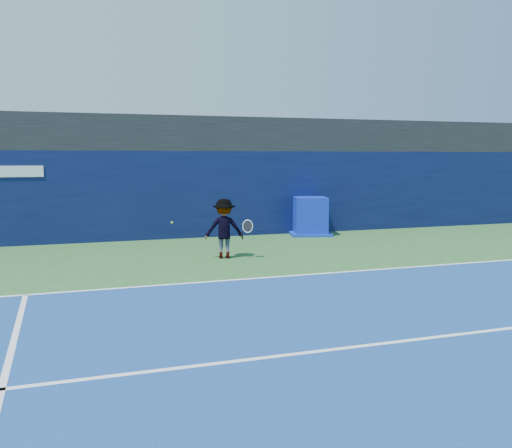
{
  "coord_description": "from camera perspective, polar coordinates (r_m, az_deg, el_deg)",
  "views": [
    {
      "loc": [
        -4.21,
        -9.23,
        2.8
      ],
      "look_at": [
        0.7,
        5.2,
        1.0
      ],
      "focal_mm": 40.0,
      "sensor_mm": 36.0,
      "label": 1
    }
  ],
  "objects": [
    {
      "name": "ground",
      "position": [
        10.53,
        5.58,
        -8.72
      ],
      "size": [
        80.0,
        80.0,
        0.0
      ],
      "primitive_type": "plane",
      "color": "#2D602B",
      "rests_on": "ground"
    },
    {
      "name": "baseline",
      "position": [
        13.24,
        0.19,
        -5.44
      ],
      "size": [
        24.0,
        0.1,
        0.01
      ],
      "primitive_type": "cube",
      "color": "white",
      "rests_on": "ground"
    },
    {
      "name": "service_line",
      "position": [
        8.82,
        11.06,
        -11.83
      ],
      "size": [
        24.0,
        0.1,
        0.01
      ],
      "primitive_type": "cube",
      "color": "white",
      "rests_on": "ground"
    },
    {
      "name": "stadium_band",
      "position": [
        21.17,
        -7.4,
        8.84
      ],
      "size": [
        36.0,
        3.0,
        1.2
      ],
      "primitive_type": "cube",
      "color": "black",
      "rests_on": "back_wall_assembly"
    },
    {
      "name": "back_wall_assembly",
      "position": [
        20.22,
        -6.76,
        3.0
      ],
      "size": [
        36.0,
        1.03,
        3.0
      ],
      "color": "#0A133C",
      "rests_on": "ground"
    },
    {
      "name": "equipment_cart",
      "position": [
        20.61,
        5.43,
        0.64
      ],
      "size": [
        1.73,
        1.73,
        1.37
      ],
      "color": "#0C20AA",
      "rests_on": "ground"
    },
    {
      "name": "tennis_player",
      "position": [
        15.8,
        -3.2,
        -0.46
      ],
      "size": [
        1.33,
        0.85,
        1.65
      ],
      "color": "white",
      "rests_on": "ground"
    },
    {
      "name": "tennis_ball",
      "position": [
        15.71,
        -8.41,
        0.16
      ],
      "size": [
        0.06,
        0.06,
        0.06
      ],
      "color": "#CCD117",
      "rests_on": "ground"
    }
  ]
}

